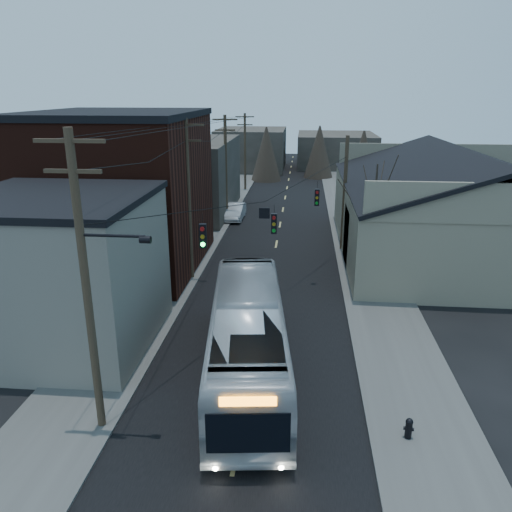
{
  "coord_description": "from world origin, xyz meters",
  "views": [
    {
      "loc": [
        1.94,
        -11.51,
        11.53
      ],
      "look_at": [
        -0.47,
        13.96,
        3.0
      ],
      "focal_mm": 35.0,
      "sensor_mm": 36.0,
      "label": 1
    }
  ],
  "objects": [
    {
      "name": "bus",
      "position": [
        -0.16,
        7.0,
        1.75
      ],
      "size": [
        4.33,
        12.8,
        3.49
      ],
      "primitive_type": "imported",
      "rotation": [
        0.0,
        0.0,
        3.25
      ],
      "color": "#ACB2B9",
      "rests_on": "ground"
    },
    {
      "name": "bare_tree",
      "position": [
        6.5,
        20.0,
        3.6
      ],
      "size": [
        0.4,
        0.4,
        7.2
      ],
      "primitive_type": "cone",
      "color": "black",
      "rests_on": "ground"
    },
    {
      "name": "building_clapboard",
      "position": [
        -9.0,
        9.0,
        3.5
      ],
      "size": [
        8.0,
        8.0,
        7.0
      ],
      "primitive_type": "cube",
      "color": "#6F685C",
      "rests_on": "ground"
    },
    {
      "name": "building_far_left",
      "position": [
        -6.0,
        65.0,
        3.0
      ],
      "size": [
        10.0,
        12.0,
        6.0
      ],
      "primitive_type": "cube",
      "color": "#322E28",
      "rests_on": "ground"
    },
    {
      "name": "ground",
      "position": [
        0.0,
        0.0,
        0.0
      ],
      "size": [
        160.0,
        160.0,
        0.0
      ],
      "primitive_type": "plane",
      "color": "black",
      "rests_on": "ground"
    },
    {
      "name": "sidewalk_left",
      "position": [
        -6.5,
        30.0,
        0.06
      ],
      "size": [
        4.0,
        110.0,
        0.12
      ],
      "primitive_type": "cube",
      "color": "#474744",
      "rests_on": "ground"
    },
    {
      "name": "building_far_right",
      "position": [
        7.0,
        70.0,
        2.5
      ],
      "size": [
        12.0,
        14.0,
        5.0
      ],
      "primitive_type": "cube",
      "color": "#322E28",
      "rests_on": "ground"
    },
    {
      "name": "road_surface",
      "position": [
        0.0,
        30.0,
        0.01
      ],
      "size": [
        9.0,
        110.0,
        0.02
      ],
      "primitive_type": "cube",
      "color": "black",
      "rests_on": "ground"
    },
    {
      "name": "warehouse",
      "position": [
        13.0,
        25.0,
        2.7
      ],
      "size": [
        16.16,
        20.6,
        7.73
      ],
      "color": "#7B6C59",
      "rests_on": "ground"
    },
    {
      "name": "building_brick",
      "position": [
        -10.0,
        20.0,
        5.0
      ],
      "size": [
        10.0,
        12.0,
        10.0
      ],
      "primitive_type": "cube",
      "color": "black",
      "rests_on": "ground"
    },
    {
      "name": "utility_lines",
      "position": [
        -3.11,
        24.14,
        4.95
      ],
      "size": [
        11.24,
        45.28,
        10.5
      ],
      "color": "#382B1E",
      "rests_on": "ground"
    },
    {
      "name": "parked_car",
      "position": [
        -4.3,
        33.64,
        0.74
      ],
      "size": [
        1.64,
        4.51,
        1.48
      ],
      "primitive_type": "imported",
      "rotation": [
        0.0,
        0.0,
        -0.02
      ],
      "color": "#B1B5B9",
      "rests_on": "ground"
    },
    {
      "name": "building_left_far",
      "position": [
        -9.5,
        36.0,
        3.5
      ],
      "size": [
        9.0,
        14.0,
        7.0
      ],
      "primitive_type": "cube",
      "color": "#322E28",
      "rests_on": "ground"
    },
    {
      "name": "sidewalk_right",
      "position": [
        6.5,
        30.0,
        0.06
      ],
      "size": [
        4.0,
        110.0,
        0.12
      ],
      "primitive_type": "cube",
      "color": "#474744",
      "rests_on": "ground"
    },
    {
      "name": "fire_hydrant",
      "position": [
        5.82,
        3.29,
        0.53
      ],
      "size": [
        0.37,
        0.26,
        0.76
      ],
      "rotation": [
        0.0,
        0.0,
        -0.18
      ],
      "color": "black",
      "rests_on": "sidewalk_right"
    }
  ]
}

